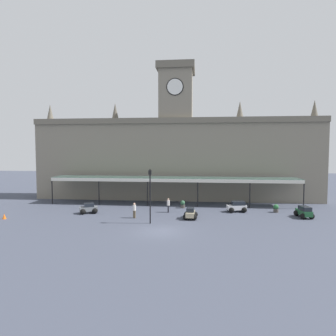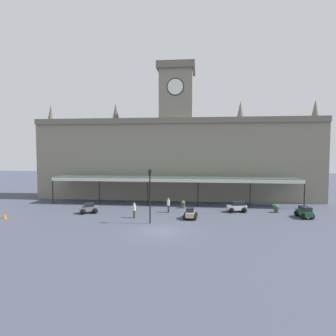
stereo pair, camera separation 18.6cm
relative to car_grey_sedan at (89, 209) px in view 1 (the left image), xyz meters
The scene contains 13 objects.
ground_plane 11.47m from the car_grey_sedan, 35.14° to the right, with size 140.00×140.00×0.00m, color #3E4452.
station_building 16.20m from the car_grey_sedan, 51.23° to the left, with size 41.89×5.86×20.02m.
entrance_canopy 11.82m from the car_grey_sedan, 34.84° to the left, with size 33.27×3.26×3.70m.
car_grey_sedan is the anchor object (origin of this frame).
car_white_estate 17.54m from the car_grey_sedan, ahead, with size 2.39×1.84×1.27m.
car_green_estate 24.30m from the car_grey_sedan, ahead, with size 1.73×2.35×1.27m.
car_beige_sedan 12.01m from the car_grey_sedan, ahead, with size 1.59×2.10×1.19m.
pedestrian_beside_cars 6.11m from the car_grey_sedan, 16.68° to the right, with size 0.34×0.34×1.67m.
pedestrian_near_entrance 9.35m from the car_grey_sedan, ahead, with size 0.34×0.39×1.67m.
victorian_lamppost 9.30m from the car_grey_sedan, 26.09° to the right, with size 0.30×0.30×5.52m.
traffic_cone 8.76m from the car_grey_sedan, 155.42° to the right, with size 0.40×0.40×0.58m, color orange.
planter_near_kerb 11.60m from the car_grey_sedan, 21.50° to the left, with size 0.60×0.60×0.96m.
planter_forecourt_centre 22.12m from the car_grey_sedan, ahead, with size 0.60×0.60×0.96m.
Camera 1 is at (3.33, -25.84, 7.42)m, focal length 31.08 mm.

